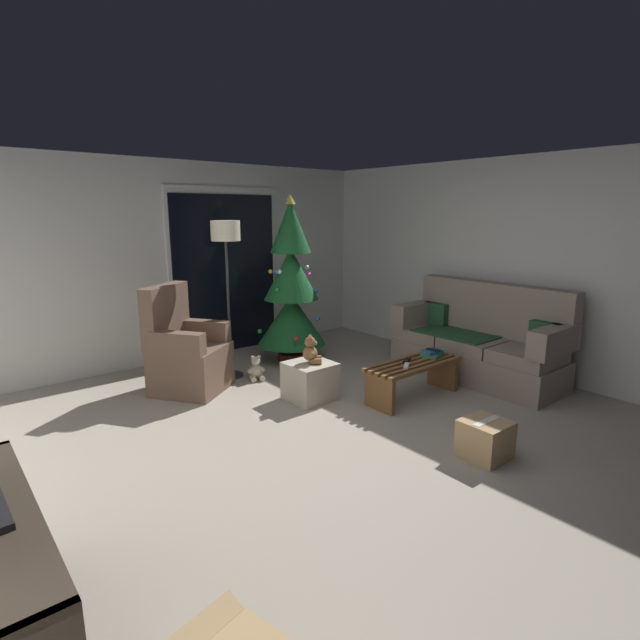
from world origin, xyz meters
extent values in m
plane|color=#9E9384|center=(0.00, 0.00, 0.00)|extent=(7.00, 7.00, 0.00)
cube|color=silver|center=(0.00, 3.06, 1.25)|extent=(5.72, 0.12, 2.50)
cube|color=silver|center=(2.86, 0.00, 1.25)|extent=(0.12, 6.00, 2.50)
cube|color=silver|center=(0.65, 2.99, 1.10)|extent=(1.60, 0.02, 2.20)
cube|color=black|center=(0.65, 2.97, 1.05)|extent=(1.50, 0.02, 2.10)
cube|color=gray|center=(2.25, 0.14, 0.17)|extent=(0.76, 1.90, 0.34)
cube|color=gray|center=(2.23, -0.48, 0.41)|extent=(0.68, 0.60, 0.14)
cube|color=gray|center=(2.23, 0.14, 0.41)|extent=(0.68, 0.60, 0.14)
cube|color=gray|center=(2.23, 0.76, 0.41)|extent=(0.68, 0.60, 0.14)
cube|color=gray|center=(2.55, 0.14, 0.78)|extent=(0.20, 1.90, 0.60)
cube|color=gray|center=(2.25, -0.73, 0.62)|extent=(0.76, 0.20, 0.28)
cube|color=gray|center=(2.25, 1.01, 0.62)|extent=(0.76, 0.20, 0.28)
cube|color=#234C2D|center=(2.21, 0.39, 0.49)|extent=(0.60, 0.90, 0.02)
cube|color=#234C2D|center=(2.41, -0.56, 0.62)|extent=(0.12, 0.32, 0.28)
cube|color=#234C2D|center=(2.41, 0.84, 0.62)|extent=(0.12, 0.32, 0.28)
cube|color=brown|center=(1.21, 0.01, 0.37)|extent=(1.10, 0.05, 0.04)
cube|color=brown|center=(1.21, 0.10, 0.37)|extent=(1.10, 0.05, 0.04)
cube|color=brown|center=(1.21, 0.18, 0.37)|extent=(1.10, 0.05, 0.04)
cube|color=brown|center=(1.21, 0.27, 0.37)|extent=(1.10, 0.05, 0.04)
cube|color=brown|center=(1.21, 0.36, 0.37)|extent=(1.10, 0.05, 0.04)
cube|color=brown|center=(0.72, 0.18, 0.17)|extent=(0.05, 0.36, 0.35)
cube|color=brown|center=(1.70, 0.18, 0.17)|extent=(0.05, 0.36, 0.35)
cube|color=silver|center=(1.04, 0.13, 0.40)|extent=(0.15, 0.12, 0.02)
cube|color=black|center=(1.18, 0.25, 0.40)|extent=(0.16, 0.11, 0.02)
cube|color=#337042|center=(1.51, 0.19, 0.40)|extent=(0.24, 0.22, 0.04)
cube|color=#285684|center=(1.51, 0.19, 0.44)|extent=(0.22, 0.18, 0.04)
cube|color=black|center=(1.50, 0.17, 0.46)|extent=(0.09, 0.15, 0.01)
cylinder|color=#4C1E19|center=(1.05, 2.04, 0.05)|extent=(0.36, 0.36, 0.10)
cylinder|color=brown|center=(1.05, 2.04, 0.16)|extent=(0.08, 0.08, 0.12)
cone|color=#195628|center=(1.05, 2.04, 0.54)|extent=(0.86, 0.86, 0.64)
cone|color=#195628|center=(1.05, 2.04, 1.12)|extent=(0.69, 0.69, 0.64)
cone|color=#195628|center=(1.05, 2.04, 1.70)|extent=(0.51, 0.51, 0.64)
sphere|color=white|center=(1.29, 2.04, 1.18)|extent=(0.06, 0.06, 0.06)
sphere|color=red|center=(0.85, 1.68, 0.39)|extent=(0.06, 0.06, 0.06)
sphere|color=blue|center=(0.98, 2.30, 1.11)|extent=(0.06, 0.06, 0.06)
sphere|color=#1E8C33|center=(0.76, 1.95, 0.96)|extent=(0.06, 0.06, 0.06)
sphere|color=#B233A5|center=(1.13, 1.80, 1.13)|extent=(0.06, 0.06, 0.06)
sphere|color=#1E8C33|center=(1.20, 1.91, 1.41)|extent=(0.06, 0.06, 0.06)
sphere|color=white|center=(0.81, 1.95, 1.17)|extent=(0.06, 0.06, 0.06)
sphere|color=gold|center=(1.15, 1.88, 1.44)|extent=(0.06, 0.06, 0.06)
sphere|color=blue|center=(1.19, 1.70, 0.58)|extent=(0.06, 0.06, 0.06)
sphere|color=blue|center=(1.27, 1.84, 0.90)|extent=(0.06, 0.06, 0.06)
sphere|color=#1E8C33|center=(0.67, 2.21, 0.41)|extent=(0.06, 0.06, 0.06)
sphere|color=gold|center=(0.83, 2.18, 1.15)|extent=(0.06, 0.06, 0.06)
cone|color=#EAD14C|center=(1.05, 2.04, 2.03)|extent=(0.14, 0.14, 0.12)
cube|color=brown|center=(-0.43, 1.84, 0.16)|extent=(0.95, 0.95, 0.31)
cube|color=brown|center=(-0.43, 1.84, 0.40)|extent=(0.95, 0.95, 0.18)
cube|color=brown|center=(-0.59, 2.06, 0.81)|extent=(0.65, 0.52, 0.64)
cube|color=brown|center=(-0.19, 1.99, 0.60)|extent=(0.45, 0.56, 0.22)
cube|color=brown|center=(-0.65, 1.67, 0.60)|extent=(0.45, 0.56, 0.22)
cylinder|color=#2D2D30|center=(0.12, 1.98, 0.01)|extent=(0.28, 0.28, 0.02)
cylinder|color=#2D2D30|center=(0.12, 1.98, 0.80)|extent=(0.03, 0.03, 1.55)
cylinder|color=beige|center=(0.12, 1.98, 1.67)|extent=(0.32, 0.32, 0.22)
cube|color=#B2A893|center=(0.39, 0.84, 0.19)|extent=(0.44, 0.44, 0.38)
cylinder|color=brown|center=(0.46, 0.84, 0.42)|extent=(0.13, 0.12, 0.06)
cylinder|color=brown|center=(0.40, 0.76, 0.42)|extent=(0.13, 0.12, 0.06)
sphere|color=brown|center=(0.39, 0.84, 0.48)|extent=(0.15, 0.15, 0.15)
sphere|color=brown|center=(0.39, 0.84, 0.60)|extent=(0.11, 0.11, 0.11)
sphere|color=#A37A51|center=(0.42, 0.81, 0.59)|extent=(0.04, 0.04, 0.04)
sphere|color=brown|center=(0.41, 0.87, 0.65)|extent=(0.04, 0.04, 0.04)
sphere|color=brown|center=(0.36, 0.81, 0.65)|extent=(0.04, 0.04, 0.04)
sphere|color=brown|center=(0.45, 0.88, 0.49)|extent=(0.06, 0.06, 0.06)
sphere|color=brown|center=(0.36, 0.77, 0.49)|extent=(0.06, 0.06, 0.06)
cylinder|color=beige|center=(0.31, 1.63, 0.03)|extent=(0.10, 0.13, 0.06)
cylinder|color=beige|center=(0.21, 1.66, 0.03)|extent=(0.10, 0.13, 0.06)
sphere|color=beige|center=(0.28, 1.70, 0.10)|extent=(0.15, 0.15, 0.15)
sphere|color=beige|center=(0.28, 1.70, 0.22)|extent=(0.11, 0.11, 0.11)
sphere|color=#F4E5C1|center=(0.27, 1.66, 0.21)|extent=(0.04, 0.04, 0.04)
sphere|color=beige|center=(0.32, 1.69, 0.27)|extent=(0.04, 0.04, 0.04)
sphere|color=beige|center=(0.25, 1.72, 0.27)|extent=(0.04, 0.04, 0.04)
sphere|color=beige|center=(0.34, 1.66, 0.11)|extent=(0.06, 0.06, 0.06)
sphere|color=beige|center=(0.21, 1.71, 0.11)|extent=(0.06, 0.06, 0.06)
cube|color=tan|center=(-1.89, -1.34, 0.30)|extent=(0.37, 0.17, 0.06)
cube|color=tan|center=(0.68, -0.98, 0.15)|extent=(0.35, 0.34, 0.29)
cube|color=beige|center=(0.68, -0.98, 0.30)|extent=(0.30, 0.07, 0.00)
camera|label=1|loc=(-2.55, -2.85, 1.87)|focal=27.41mm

